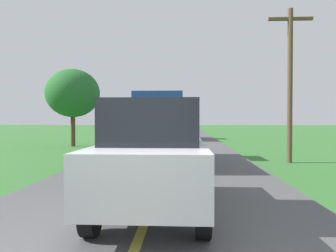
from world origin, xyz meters
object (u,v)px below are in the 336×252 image
(banana_truck_far, at_px, (174,122))
(utility_pole_roadside, at_px, (290,80))
(banana_truck_near, at_px, (157,125))
(roadside_tree_near_left, at_px, (73,93))
(following_car, at_px, (155,155))

(banana_truck_far, xyz_separation_m, utility_pole_roadside, (5.05, -14.73, 1.79))
(banana_truck_near, relative_size, roadside_tree_near_left, 1.19)
(banana_truck_far, distance_m, utility_pole_roadside, 15.67)
(banana_truck_far, xyz_separation_m, roadside_tree_near_left, (-6.15, -7.45, 1.90))
(utility_pole_roadside, xyz_separation_m, following_car, (-4.64, -7.33, -2.18))
(following_car, bearing_deg, banana_truck_far, 91.07)
(banana_truck_far, relative_size, utility_pole_roadside, 0.97)
(following_car, bearing_deg, banana_truck_near, 94.69)
(banana_truck_far, distance_m, following_car, 22.06)
(banana_truck_far, height_order, utility_pole_roadside, utility_pole_roadside)
(following_car, bearing_deg, roadside_tree_near_left, 114.19)
(roadside_tree_near_left, height_order, following_car, roadside_tree_near_left)
(utility_pole_roadside, height_order, roadside_tree_near_left, utility_pole_roadside)
(banana_truck_far, distance_m, roadside_tree_near_left, 9.84)
(banana_truck_far, bearing_deg, roadside_tree_near_left, -129.54)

